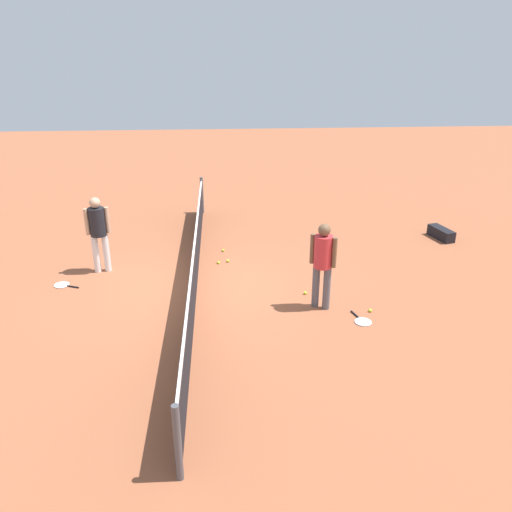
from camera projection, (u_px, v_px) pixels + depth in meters
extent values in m
plane|color=#9E5638|center=(196.00, 288.00, 10.65)|extent=(40.00, 40.00, 0.00)
cylinder|color=#4C4C51|center=(178.00, 443.00, 5.85)|extent=(0.09, 0.09, 1.07)
cylinder|color=#4C4C51|center=(202.00, 195.00, 15.02)|extent=(0.09, 0.09, 1.07)
cube|color=black|center=(195.00, 268.00, 10.47)|extent=(10.00, 0.02, 0.91)
cube|color=white|center=(194.00, 246.00, 10.28)|extent=(10.00, 0.04, 0.06)
cylinder|color=#595960|center=(327.00, 288.00, 9.69)|extent=(0.19, 0.19, 0.85)
cylinder|color=#595960|center=(316.00, 286.00, 9.79)|extent=(0.19, 0.19, 0.85)
cylinder|color=red|center=(323.00, 252.00, 9.45)|extent=(0.47, 0.47, 0.62)
cylinder|color=brown|center=(334.00, 253.00, 9.35)|extent=(0.12, 0.12, 0.58)
cylinder|color=brown|center=(312.00, 249.00, 9.53)|extent=(0.12, 0.12, 0.58)
sphere|color=brown|center=(324.00, 230.00, 9.28)|extent=(0.32, 0.32, 0.23)
cylinder|color=white|center=(106.00, 253.00, 11.29)|extent=(0.16, 0.16, 0.85)
cylinder|color=white|center=(96.00, 254.00, 11.23)|extent=(0.16, 0.16, 0.85)
cylinder|color=black|center=(97.00, 222.00, 10.97)|extent=(0.40, 0.40, 0.62)
cylinder|color=tan|center=(108.00, 220.00, 11.02)|extent=(0.11, 0.11, 0.58)
cylinder|color=tan|center=(87.00, 222.00, 10.91)|extent=(0.11, 0.11, 0.58)
sphere|color=tan|center=(95.00, 203.00, 10.80)|extent=(0.27, 0.27, 0.23)
torus|color=white|center=(363.00, 322.00, 9.36)|extent=(0.39, 0.39, 0.02)
cylinder|color=silver|center=(363.00, 322.00, 9.36)|extent=(0.33, 0.33, 0.00)
cylinder|color=black|center=(355.00, 314.00, 9.61)|extent=(0.28, 0.11, 0.03)
torus|color=white|center=(62.00, 285.00, 10.76)|extent=(0.41, 0.41, 0.02)
cylinder|color=silver|center=(62.00, 285.00, 10.76)|extent=(0.35, 0.35, 0.00)
cylinder|color=black|center=(73.00, 287.00, 10.68)|extent=(0.14, 0.27, 0.03)
sphere|color=#C6E033|center=(370.00, 310.00, 9.71)|extent=(0.07, 0.07, 0.07)
sphere|color=#C6E033|center=(218.00, 262.00, 11.78)|extent=(0.07, 0.07, 0.07)
sphere|color=#C6E033|center=(228.00, 261.00, 11.87)|extent=(0.07, 0.07, 0.07)
sphere|color=#C6E033|center=(305.00, 293.00, 10.38)|extent=(0.07, 0.07, 0.07)
sphere|color=#C6E033|center=(223.00, 250.00, 12.45)|extent=(0.07, 0.07, 0.07)
cube|color=black|center=(441.00, 233.00, 13.22)|extent=(0.85, 0.48, 0.28)
cylinder|color=black|center=(433.00, 229.00, 13.53)|extent=(0.17, 0.28, 0.27)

